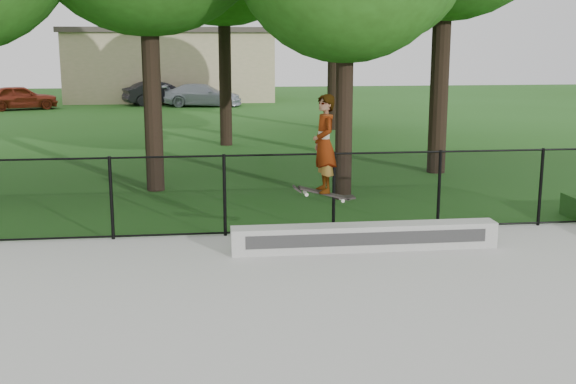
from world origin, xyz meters
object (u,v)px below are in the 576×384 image
(grind_ledge, at_px, (365,237))
(car_b, at_px, (160,93))
(car_c, at_px, (203,95))
(car_a, at_px, (20,97))
(skater_airborne, at_px, (324,146))

(grind_ledge, distance_m, car_b, 30.25)
(car_c, bearing_deg, grind_ledge, -167.74)
(car_a, distance_m, car_c, 9.52)
(car_b, height_order, car_c, car_b)
(car_b, xyz_separation_m, car_c, (2.39, -1.36, -0.04))
(grind_ledge, relative_size, car_b, 1.25)
(grind_ledge, xyz_separation_m, skater_airborne, (-0.75, -0.19, 1.60))
(car_a, bearing_deg, grind_ledge, -176.65)
(car_a, bearing_deg, car_b, -93.56)
(car_c, height_order, skater_airborne, skater_airborne)
(grind_ledge, distance_m, car_c, 28.61)
(car_c, bearing_deg, car_a, 101.73)
(car_b, distance_m, skater_airborne, 30.35)
(skater_airborne, bearing_deg, car_a, 111.91)
(grind_ledge, height_order, car_b, car_b)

